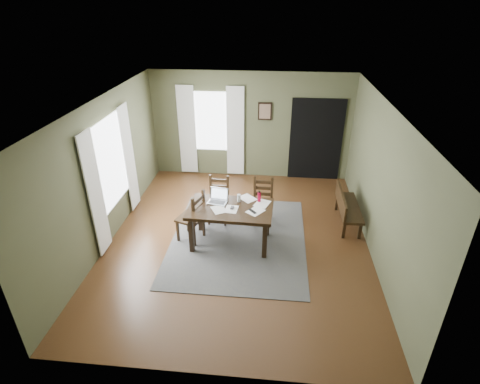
# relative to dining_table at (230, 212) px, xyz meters

# --- Properties ---
(ground) EXTENTS (5.00, 6.00, 0.01)m
(ground) POSITION_rel_dining_table_xyz_m (0.14, 0.14, -0.70)
(ground) COLOR #492C16
(room_shell) EXTENTS (5.02, 6.02, 2.71)m
(room_shell) POSITION_rel_dining_table_xyz_m (0.14, 0.14, 1.11)
(room_shell) COLOR #4B4F33
(room_shell) RESTS_ON ground
(rug) EXTENTS (2.60, 3.20, 0.01)m
(rug) POSITION_rel_dining_table_xyz_m (0.14, 0.14, -0.69)
(rug) COLOR #444444
(rug) RESTS_ON ground
(dining_table) EXTENTS (1.60, 0.99, 0.78)m
(dining_table) POSITION_rel_dining_table_xyz_m (0.00, 0.00, 0.00)
(dining_table) COLOR black
(dining_table) RESTS_ON rug
(chair_end) EXTENTS (0.57, 0.57, 1.04)m
(chair_end) POSITION_rel_dining_table_xyz_m (-0.74, 0.05, -0.19)
(chair_end) COLOR black
(chair_end) RESTS_ON rug
(chair_back_left) EXTENTS (0.44, 0.44, 0.98)m
(chair_back_left) POSITION_rel_dining_table_xyz_m (-0.36, 0.82, -0.22)
(chair_back_left) COLOR black
(chair_back_left) RESTS_ON rug
(chair_back_right) EXTENTS (0.44, 0.44, 0.96)m
(chair_back_right) POSITION_rel_dining_table_xyz_m (0.56, 0.87, -0.22)
(chair_back_right) COLOR black
(chair_back_right) RESTS_ON rug
(bench) EXTENTS (0.41, 1.28, 0.72)m
(bench) POSITION_rel_dining_table_xyz_m (2.29, 0.95, -0.27)
(bench) COLOR black
(bench) RESTS_ON ground
(laptop) EXTENTS (0.40, 0.34, 0.24)m
(laptop) POSITION_rel_dining_table_xyz_m (-0.26, 0.22, 0.16)
(laptop) COLOR #B7B7BC
(laptop) RESTS_ON dining_table
(computer_mouse) EXTENTS (0.07, 0.10, 0.03)m
(computer_mouse) POSITION_rel_dining_table_xyz_m (0.04, -0.02, 0.11)
(computer_mouse) COLOR #3F3F42
(computer_mouse) RESTS_ON dining_table
(tv_remote) EXTENTS (0.16, 0.17, 0.02)m
(tv_remote) POSITION_rel_dining_table_xyz_m (0.42, -0.10, 0.11)
(tv_remote) COLOR black
(tv_remote) RESTS_ON dining_table
(drinking_glass) EXTENTS (0.07, 0.07, 0.15)m
(drinking_glass) POSITION_rel_dining_table_xyz_m (0.13, 0.25, 0.17)
(drinking_glass) COLOR silver
(drinking_glass) RESTS_ON dining_table
(water_bottle) EXTENTS (0.07, 0.07, 0.23)m
(water_bottle) POSITION_rel_dining_table_xyz_m (0.52, 0.29, 0.20)
(water_bottle) COLOR #AF0D2F
(water_bottle) RESTS_ON dining_table
(paper_a) EXTENTS (0.36, 0.38, 0.00)m
(paper_a) POSITION_rel_dining_table_xyz_m (-0.20, -0.09, 0.10)
(paper_a) COLOR white
(paper_a) RESTS_ON dining_table
(paper_b) EXTENTS (0.38, 0.40, 0.00)m
(paper_b) POSITION_rel_dining_table_xyz_m (0.47, -0.08, 0.10)
(paper_b) COLOR white
(paper_b) RESTS_ON dining_table
(paper_c) EXTENTS (0.41, 0.41, 0.00)m
(paper_c) POSITION_rel_dining_table_xyz_m (0.29, 0.38, 0.10)
(paper_c) COLOR white
(paper_c) RESTS_ON dining_table
(paper_d) EXTENTS (0.34, 0.39, 0.00)m
(paper_d) POSITION_rel_dining_table_xyz_m (0.58, 0.21, 0.10)
(paper_d) COLOR white
(paper_d) RESTS_ON dining_table
(paper_e) EXTENTS (0.25, 0.31, 0.00)m
(paper_e) POSITION_rel_dining_table_xyz_m (0.02, -0.06, 0.10)
(paper_e) COLOR white
(paper_e) RESTS_ON dining_table
(window_left) EXTENTS (0.01, 1.30, 1.70)m
(window_left) POSITION_rel_dining_table_xyz_m (-2.33, 0.34, 0.75)
(window_left) COLOR white
(window_left) RESTS_ON ground
(window_back) EXTENTS (1.00, 0.01, 1.50)m
(window_back) POSITION_rel_dining_table_xyz_m (-0.86, 3.11, 0.75)
(window_back) COLOR white
(window_back) RESTS_ON ground
(curtain_left_near) EXTENTS (0.03, 0.48, 2.30)m
(curtain_left_near) POSITION_rel_dining_table_xyz_m (-2.30, -0.48, 0.50)
(curtain_left_near) COLOR silver
(curtain_left_near) RESTS_ON ground
(curtain_left_far) EXTENTS (0.03, 0.48, 2.30)m
(curtain_left_far) POSITION_rel_dining_table_xyz_m (-2.30, 1.16, 0.50)
(curtain_left_far) COLOR silver
(curtain_left_far) RESTS_ON ground
(curtain_back_left) EXTENTS (0.44, 0.03, 2.30)m
(curtain_back_left) POSITION_rel_dining_table_xyz_m (-1.48, 3.08, 0.50)
(curtain_back_left) COLOR silver
(curtain_back_left) RESTS_ON ground
(curtain_back_right) EXTENTS (0.44, 0.03, 2.30)m
(curtain_back_right) POSITION_rel_dining_table_xyz_m (-0.24, 3.08, 0.50)
(curtain_back_right) COLOR silver
(curtain_back_right) RESTS_ON ground
(framed_picture) EXTENTS (0.34, 0.03, 0.44)m
(framed_picture) POSITION_rel_dining_table_xyz_m (0.49, 3.10, 1.05)
(framed_picture) COLOR black
(framed_picture) RESTS_ON ground
(doorway_back) EXTENTS (1.30, 0.03, 2.10)m
(doorway_back) POSITION_rel_dining_table_xyz_m (1.79, 3.11, 0.35)
(doorway_back) COLOR black
(doorway_back) RESTS_ON ground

